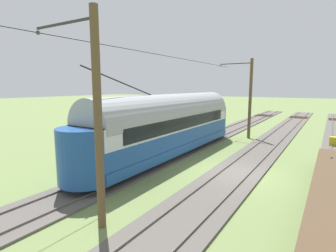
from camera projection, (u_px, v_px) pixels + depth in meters
name	position (u px, v px, depth m)	size (l,w,h in m)	color
ground_plane	(236.00, 174.00, 14.70)	(220.00, 220.00, 0.00)	olive
track_adjacent_siding	(238.00, 171.00, 14.95)	(2.80, 80.00, 0.18)	#56514C
track_third_siding	(162.00, 158.00, 17.67)	(2.80, 80.00, 0.18)	#56514C
vintage_streetcar	(170.00, 124.00, 18.22)	(2.65, 17.38, 5.59)	#1E4C93
catenary_pole_foreground	(249.00, 97.00, 24.26)	(3.19, 0.28, 7.34)	brown
catenary_pole_mid_near	(96.00, 116.00, 8.65)	(3.19, 0.28, 7.34)	brown
overhead_wire_run	(177.00, 57.00, 18.07)	(2.98, 22.62, 0.18)	black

